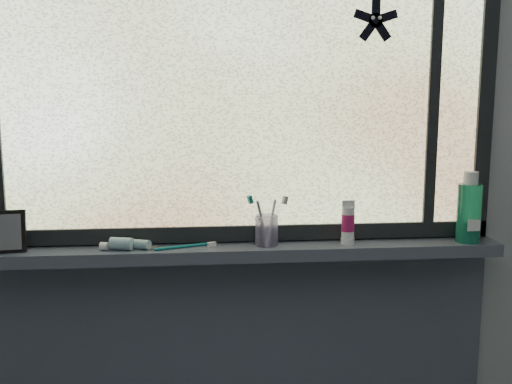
{
  "coord_description": "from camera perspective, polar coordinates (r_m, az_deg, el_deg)",
  "views": [
    {
      "loc": [
        -0.14,
        -0.52,
        1.47
      ],
      "look_at": [
        0.01,
        1.05,
        1.22
      ],
      "focal_mm": 40.0,
      "sensor_mm": 36.0,
      "label": 1
    }
  ],
  "objects": [
    {
      "name": "mouthwash_bottle",
      "position": [
        1.96,
        20.55,
        -1.42
      ],
      "size": [
        0.08,
        0.08,
        0.19
      ],
      "primitive_type": "cylinder",
      "rotation": [
        0.0,
        0.0,
        -0.03
      ],
      "color": "#1D966B",
      "rests_on": "windowsill"
    },
    {
      "name": "wall_back",
      "position": [
        1.84,
        -0.9,
        2.17
      ],
      "size": [
        3.0,
        0.01,
        2.5
      ],
      "primitive_type": "cube",
      "color": "#9EA3A8",
      "rests_on": "ground"
    },
    {
      "name": "windowsill",
      "position": [
        1.82,
        -0.7,
        -5.96
      ],
      "size": [
        1.62,
        0.14,
        0.04
      ],
      "primitive_type": "cube",
      "color": "#43495A",
      "rests_on": "wall_back"
    },
    {
      "name": "starfish_sticker",
      "position": [
        1.89,
        11.87,
        16.44
      ],
      "size": [
        0.15,
        0.02,
        0.15
      ],
      "primitive_type": null,
      "color": "black",
      "rests_on": "window_pane"
    },
    {
      "name": "toothpaste_tube",
      "position": [
        1.8,
        -12.59,
        -5.05
      ],
      "size": [
        0.22,
        0.11,
        0.04
      ],
      "primitive_type": null,
      "rotation": [
        0.0,
        0.0,
        -0.34
      ],
      "color": "silver",
      "rests_on": "windowsill"
    },
    {
      "name": "vanity_mirror",
      "position": [
        1.87,
        -23.55,
        -3.63
      ],
      "size": [
        0.11,
        0.06,
        0.13
      ],
      "primitive_type": "cube",
      "rotation": [
        0.0,
        0.0,
        0.12
      ],
      "color": "black",
      "rests_on": "windowsill"
    },
    {
      "name": "frame_right",
      "position": [
        2.02,
        22.0,
        10.08
      ],
      "size": [
        0.05,
        0.03,
        1.1
      ],
      "primitive_type": "cube",
      "color": "black",
      "rests_on": "wall_back"
    },
    {
      "name": "frame_mullion",
      "position": [
        1.95,
        17.34,
        10.38
      ],
      "size": [
        0.03,
        0.03,
        1.0
      ],
      "primitive_type": "cube",
      "color": "black",
      "rests_on": "wall_back"
    },
    {
      "name": "cream_tube",
      "position": [
        1.84,
        9.18,
        -2.85
      ],
      "size": [
        0.05,
        0.05,
        0.1
      ],
      "primitive_type": "cylinder",
      "rotation": [
        0.0,
        0.0,
        -0.41
      ],
      "color": "silver",
      "rests_on": "windowsill"
    },
    {
      "name": "toothbrush_lying",
      "position": [
        1.79,
        -7.48,
        -5.36
      ],
      "size": [
        0.2,
        0.09,
        0.01
      ],
      "primitive_type": null,
      "rotation": [
        0.0,
        0.0,
        0.33
      ],
      "color": "#0C716F",
      "rests_on": "windowsill"
    },
    {
      "name": "frame_bottom",
      "position": [
        1.85,
        -0.82,
        -4.08
      ],
      "size": [
        1.6,
        0.03,
        0.05
      ],
      "primitive_type": "cube",
      "color": "black",
      "rests_on": "windowsill"
    },
    {
      "name": "window_pane",
      "position": [
        1.81,
        -0.87,
        10.91
      ],
      "size": [
        1.5,
        0.01,
        1.0
      ],
      "primitive_type": "cube",
      "color": "silver",
      "rests_on": "wall_back"
    },
    {
      "name": "toothbrush_cup",
      "position": [
        1.81,
        1.07,
        -3.85
      ],
      "size": [
        0.09,
        0.09,
        0.1
      ],
      "primitive_type": "cylinder",
      "rotation": [
        0.0,
        0.0,
        0.35
      ],
      "color": "#B4A8DE",
      "rests_on": "windowsill"
    }
  ]
}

